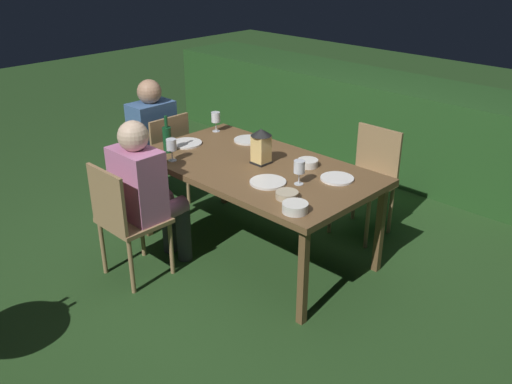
{
  "coord_description": "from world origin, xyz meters",
  "views": [
    {
      "loc": [
        2.61,
        -2.68,
        2.25
      ],
      "look_at": [
        0.0,
        0.0,
        0.51
      ],
      "focal_mm": 38.8,
      "sensor_mm": 36.0,
      "label": 1
    }
  ],
  "objects_px": {
    "chair_head_near": "(163,157)",
    "plate_c": "(337,178)",
    "person_in_pink": "(146,189)",
    "green_bottle_on_table": "(167,139)",
    "plate_b": "(186,143)",
    "bowl_bread": "(308,163)",
    "person_in_blue": "(149,135)",
    "chair_side_right_b": "(368,176)",
    "wine_glass_c": "(299,168)",
    "plate_d": "(248,140)",
    "dining_table": "(256,171)",
    "lantern_centerpiece": "(261,144)",
    "bowl_olives": "(287,195)",
    "wine_glass_a": "(171,146)",
    "chair_side_left_a": "(125,217)",
    "bowl_salad": "(295,207)",
    "plate_a": "(268,182)",
    "wine_glass_b": "(216,118)"
  },
  "relations": [
    {
      "from": "chair_side_left_a",
      "to": "wine_glass_a",
      "type": "xyz_separation_m",
      "value": [
        -0.1,
        0.52,
        0.36
      ]
    },
    {
      "from": "person_in_blue",
      "to": "wine_glass_a",
      "type": "height_order",
      "value": "person_in_blue"
    },
    {
      "from": "green_bottle_on_table",
      "to": "wine_glass_c",
      "type": "xyz_separation_m",
      "value": [
        1.12,
        0.24,
        0.01
      ]
    },
    {
      "from": "person_in_blue",
      "to": "plate_d",
      "type": "height_order",
      "value": "person_in_blue"
    },
    {
      "from": "green_bottle_on_table",
      "to": "person_in_pink",
      "type": "bearing_deg",
      "value": -56.51
    },
    {
      "from": "chair_side_right_b",
      "to": "wine_glass_c",
      "type": "bearing_deg",
      "value": -87.2
    },
    {
      "from": "chair_side_right_b",
      "to": "chair_side_left_a",
      "type": "bearing_deg",
      "value": -114.27
    },
    {
      "from": "dining_table",
      "to": "lantern_centerpiece",
      "type": "bearing_deg",
      "value": 83.56
    },
    {
      "from": "plate_c",
      "to": "plate_d",
      "type": "bearing_deg",
      "value": 172.54
    },
    {
      "from": "wine_glass_c",
      "to": "plate_a",
      "type": "distance_m",
      "value": 0.24
    },
    {
      "from": "lantern_centerpiece",
      "to": "wine_glass_c",
      "type": "distance_m",
      "value": 0.45
    },
    {
      "from": "dining_table",
      "to": "bowl_olives",
      "type": "xyz_separation_m",
      "value": [
        0.54,
        -0.27,
        0.08
      ]
    },
    {
      "from": "chair_head_near",
      "to": "bowl_salad",
      "type": "distance_m",
      "value": 1.9
    },
    {
      "from": "plate_b",
      "to": "bowl_salad",
      "type": "distance_m",
      "value": 1.44
    },
    {
      "from": "person_in_pink",
      "to": "bowl_salad",
      "type": "relative_size",
      "value": 7.18
    },
    {
      "from": "dining_table",
      "to": "plate_a",
      "type": "distance_m",
      "value": 0.34
    },
    {
      "from": "chair_side_left_a",
      "to": "bowl_bread",
      "type": "distance_m",
      "value": 1.35
    },
    {
      "from": "wine_glass_b",
      "to": "plate_a",
      "type": "height_order",
      "value": "wine_glass_b"
    },
    {
      "from": "chair_side_right_b",
      "to": "wine_glass_b",
      "type": "bearing_deg",
      "value": -153.73
    },
    {
      "from": "lantern_centerpiece",
      "to": "bowl_olives",
      "type": "xyz_separation_m",
      "value": [
        0.53,
        -0.32,
        -0.12
      ]
    },
    {
      "from": "person_in_pink",
      "to": "bowl_bread",
      "type": "xyz_separation_m",
      "value": [
        0.69,
        0.94,
        0.12
      ]
    },
    {
      "from": "chair_side_right_b",
      "to": "green_bottle_on_table",
      "type": "bearing_deg",
      "value": -132.33
    },
    {
      "from": "person_in_pink",
      "to": "wine_glass_a",
      "type": "relative_size",
      "value": 6.8
    },
    {
      "from": "plate_a",
      "to": "bowl_salad",
      "type": "bearing_deg",
      "value": -25.76
    },
    {
      "from": "bowl_bread",
      "to": "plate_b",
      "type": "bearing_deg",
      "value": -162.4
    },
    {
      "from": "wine_glass_a",
      "to": "bowl_salad",
      "type": "xyz_separation_m",
      "value": [
        1.2,
        -0.0,
        -0.09
      ]
    },
    {
      "from": "plate_b",
      "to": "chair_head_near",
      "type": "bearing_deg",
      "value": 170.18
    },
    {
      "from": "chair_side_right_b",
      "to": "plate_b",
      "type": "relative_size",
      "value": 3.45
    },
    {
      "from": "person_in_blue",
      "to": "wine_glass_a",
      "type": "relative_size",
      "value": 6.8
    },
    {
      "from": "dining_table",
      "to": "bowl_olives",
      "type": "relative_size",
      "value": 12.2
    },
    {
      "from": "dining_table",
      "to": "chair_side_right_b",
      "type": "height_order",
      "value": "chair_side_right_b"
    },
    {
      "from": "plate_a",
      "to": "bowl_olives",
      "type": "distance_m",
      "value": 0.26
    },
    {
      "from": "chair_head_near",
      "to": "wine_glass_a",
      "type": "bearing_deg",
      "value": -30.52
    },
    {
      "from": "wine_glass_a",
      "to": "person_in_pink",
      "type": "bearing_deg",
      "value": -72.16
    },
    {
      "from": "chair_side_left_a",
      "to": "person_in_pink",
      "type": "bearing_deg",
      "value": 90.0
    },
    {
      "from": "chair_side_left_a",
      "to": "plate_c",
      "type": "height_order",
      "value": "chair_side_left_a"
    },
    {
      "from": "person_in_pink",
      "to": "wine_glass_b",
      "type": "relative_size",
      "value": 6.8
    },
    {
      "from": "person_in_blue",
      "to": "green_bottle_on_table",
      "type": "height_order",
      "value": "person_in_blue"
    },
    {
      "from": "wine_glass_c",
      "to": "plate_d",
      "type": "bearing_deg",
      "value": 156.42
    },
    {
      "from": "plate_a",
      "to": "plate_c",
      "type": "xyz_separation_m",
      "value": [
        0.3,
        0.38,
        0.0
      ]
    },
    {
      "from": "chair_head_near",
      "to": "plate_c",
      "type": "height_order",
      "value": "chair_head_near"
    },
    {
      "from": "chair_head_near",
      "to": "plate_a",
      "type": "relative_size",
      "value": 3.5
    },
    {
      "from": "chair_head_near",
      "to": "bowl_salad",
      "type": "height_order",
      "value": "chair_head_near"
    },
    {
      "from": "wine_glass_a",
      "to": "wine_glass_b",
      "type": "bearing_deg",
      "value": 111.76
    },
    {
      "from": "person_in_pink",
      "to": "green_bottle_on_table",
      "type": "xyz_separation_m",
      "value": [
        -0.27,
        0.41,
        0.2
      ]
    },
    {
      "from": "wine_glass_c",
      "to": "plate_d",
      "type": "xyz_separation_m",
      "value": [
        -0.86,
        0.37,
        -0.11
      ]
    },
    {
      "from": "person_in_blue",
      "to": "chair_side_left_a",
      "type": "relative_size",
      "value": 1.32
    },
    {
      "from": "chair_side_right_b",
      "to": "plate_a",
      "type": "bearing_deg",
      "value": -96.07
    },
    {
      "from": "chair_head_near",
      "to": "person_in_pink",
      "type": "bearing_deg",
      "value": -43.24
    },
    {
      "from": "dining_table",
      "to": "bowl_salad",
      "type": "relative_size",
      "value": 11.14
    }
  ]
}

